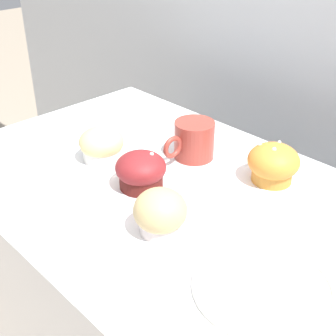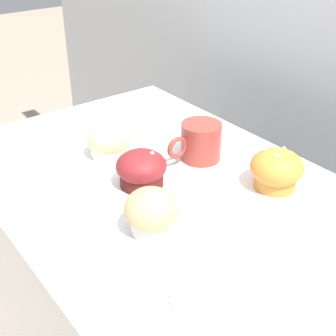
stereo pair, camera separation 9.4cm
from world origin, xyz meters
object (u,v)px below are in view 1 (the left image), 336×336
muffin_front_center (141,171)px  muffin_back_left (160,213)px  muffin_back_right (102,145)px  muffin_front_left (273,164)px  coffee_cup (193,139)px  serving_plate (263,286)px

muffin_front_center → muffin_back_left: size_ratio=1.08×
muffin_back_right → muffin_front_center: bearing=-5.0°
muffin_front_center → muffin_back_left: muffin_back_left is taller
muffin_back_left → muffin_front_left: (0.04, 0.29, 0.00)m
muffin_front_left → coffee_cup: size_ratio=0.79×
muffin_front_center → serving_plate: (0.35, -0.06, -0.03)m
muffin_back_left → coffee_cup: 0.28m
muffin_front_center → muffin_front_left: size_ratio=0.96×
coffee_cup → serving_plate: (0.36, -0.22, -0.04)m
muffin_front_center → muffin_back_right: bearing=175.0°
coffee_cup → muffin_front_left: bearing=13.7°
muffin_back_right → serving_plate: size_ratio=0.46×
muffin_back_left → muffin_front_center: bearing=151.9°
muffin_back_left → muffin_back_right: muffin_back_left is taller
muffin_front_left → serving_plate: muffin_front_left is taller
muffin_front_left → serving_plate: 0.32m
muffin_back_right → serving_plate: muffin_back_right is taller
muffin_front_center → coffee_cup: bearing=94.5°
muffin_front_center → coffee_cup: 0.17m
muffin_front_center → coffee_cup: coffee_cup is taller
muffin_front_center → coffee_cup: (-0.01, 0.17, 0.01)m
muffin_back_right → coffee_cup: 0.21m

